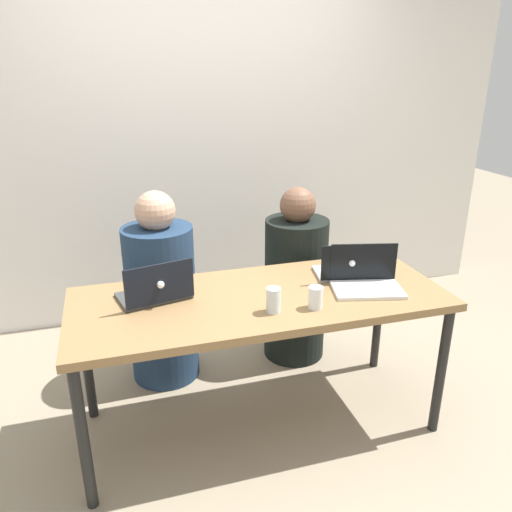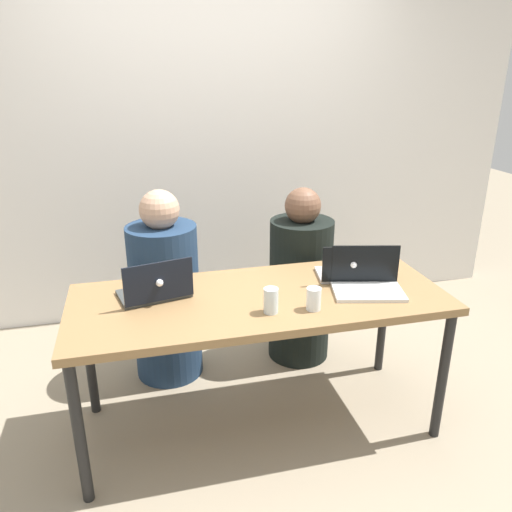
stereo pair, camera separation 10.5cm
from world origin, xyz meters
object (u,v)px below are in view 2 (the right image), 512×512
object	(u,v)px
person_on_right	(300,285)
laptop_back_right	(349,271)
person_on_left	(166,296)
water_glass_right	(314,300)
laptop_front_right	(367,282)
laptop_back_left	(156,289)
water_glass_center	(271,302)

from	to	relation	value
person_on_right	laptop_back_right	bearing A→B (deg)	116.02
person_on_left	laptop_back_right	bearing A→B (deg)	148.96
person_on_right	water_glass_right	bearing A→B (deg)	91.97
laptop_front_right	laptop_back_left	distance (m)	1.04
person_on_right	water_glass_right	xyz separation A→B (m)	(-0.22, -0.81, 0.30)
person_on_right	laptop_back_left	world-z (taller)	person_on_right
water_glass_right	water_glass_center	bearing A→B (deg)	174.94
person_on_right	water_glass_center	distance (m)	0.95
water_glass_right	person_on_left	bearing A→B (deg)	127.69
laptop_back_right	laptop_front_right	size ratio (longest dim) A/B	0.91
laptop_front_right	laptop_back_right	bearing A→B (deg)	113.36
laptop_back_right	water_glass_right	xyz separation A→B (m)	(-0.30, -0.29, 0.00)
laptop_back_right	water_glass_right	distance (m)	0.42
laptop_back_left	laptop_front_right	bearing A→B (deg)	158.27
water_glass_center	laptop_front_right	bearing A→B (deg)	12.16
laptop_front_right	water_glass_right	distance (m)	0.35
person_on_right	laptop_front_right	xyz separation A→B (m)	(0.11, -0.68, 0.30)
water_glass_right	water_glass_center	distance (m)	0.20
laptop_front_right	person_on_left	bearing A→B (deg)	158.06
person_on_left	person_on_right	bearing A→B (deg)	178.36
laptop_back_right	laptop_back_left	bearing A→B (deg)	9.99
person_on_left	laptop_front_right	distance (m)	1.21
person_on_right	laptop_back_left	distance (m)	1.09
laptop_back_left	person_on_right	bearing A→B (deg)	-163.17
laptop_back_right	laptop_back_left	size ratio (longest dim) A/B	0.94
laptop_back_left	water_glass_center	xyz separation A→B (m)	(0.50, -0.27, 0.01)
laptop_front_right	laptop_back_left	world-z (taller)	laptop_front_right
laptop_back_right	laptop_back_left	xyz separation A→B (m)	(-1.00, 0.00, 0.00)
person_on_right	laptop_front_right	bearing A→B (deg)	116.23
person_on_left	laptop_back_right	distance (m)	1.10
water_glass_center	person_on_right	bearing A→B (deg)	62.30
laptop_back_right	laptop_front_right	bearing A→B (deg)	110.06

